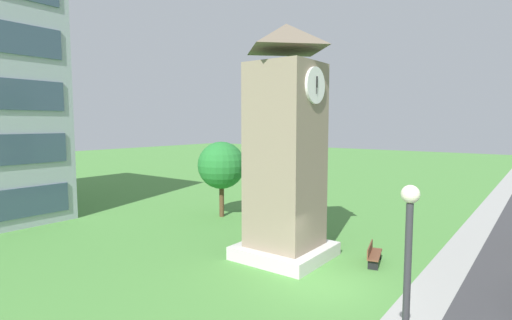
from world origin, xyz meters
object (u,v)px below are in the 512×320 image
at_px(park_bench, 373,254).
at_px(tree_near_tower, 221,165).
at_px(clock_tower, 285,156).
at_px(street_lamp, 407,280).

distance_m(park_bench, tree_near_tower, 12.20).
xyz_separation_m(clock_tower, park_bench, (1.59, -3.70, -4.37)).
height_order(clock_tower, tree_near_tower, clock_tower).
relative_size(clock_tower, tree_near_tower, 2.11).
bearing_deg(park_bench, clock_tower, 113.33).
bearing_deg(clock_tower, park_bench, -66.67).
bearing_deg(street_lamp, park_bench, 23.56).
xyz_separation_m(park_bench, street_lamp, (-9.13, -3.98, 2.78)).
height_order(park_bench, tree_near_tower, tree_near_tower).
height_order(clock_tower, street_lamp, clock_tower).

